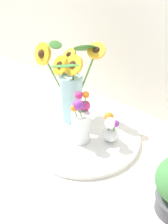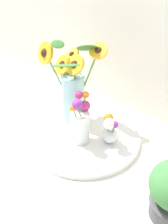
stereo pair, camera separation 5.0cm
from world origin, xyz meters
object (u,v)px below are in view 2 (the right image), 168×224
Objects in this scene: serving_tray at (84,137)px; vase_small_center at (80,122)px; vase_bulb_right at (110,130)px; mason_jar_sunflowers at (72,87)px.

serving_tray is 2.22× the size of vase_small_center.
vase_bulb_right reaches higher than serving_tray.
serving_tray is 0.13m from vase_bulb_right.
mason_jar_sunflowers is at bearing 155.67° from serving_tray.
vase_small_center is (0.01, -0.03, 0.10)m from serving_tray.
serving_tray is at bearing -24.33° from mason_jar_sunflowers.
serving_tray is 0.21m from mason_jar_sunflowers.
serving_tray is 1.29× the size of mason_jar_sunflowers.
vase_small_center is at bearing -144.59° from vase_bulb_right.
vase_bulb_right is at bearing 18.02° from serving_tray.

